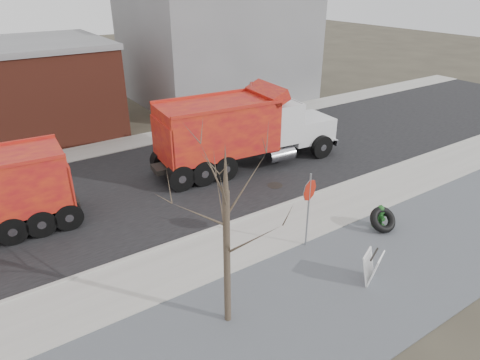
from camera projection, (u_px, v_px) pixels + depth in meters
ground at (264, 240)px, 15.35m from camera, size 120.00×120.00×0.00m
gravel_verge at (335, 294)px, 12.73m from camera, size 60.00×5.00×0.03m
sidewalk at (260, 236)px, 15.52m from camera, size 60.00×2.50×0.06m
curb at (240, 220)px, 16.48m from camera, size 60.00×0.15×0.11m
road at (184, 177)px, 20.05m from camera, size 60.00×9.40×0.02m
far_sidewalk at (138, 141)px, 24.30m from camera, size 60.00×2.00×0.06m
building_grey at (217, 43)px, 31.58m from camera, size 12.00×10.00×8.00m
bare_tree at (226, 217)px, 10.36m from camera, size 3.20×3.20×5.20m
fire_hydrant at (380, 217)px, 15.97m from camera, size 0.52×0.51×0.91m
truck_tire at (383, 220)px, 15.73m from camera, size 1.20×1.12×0.92m
stop_sign at (309, 198)px, 14.19m from camera, size 0.73×0.24×2.78m
sandwich_board at (372, 268)px, 13.00m from camera, size 0.87×0.74×1.04m
dump_truck_red_a at (241, 128)px, 20.47m from camera, size 9.64×3.35×3.83m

